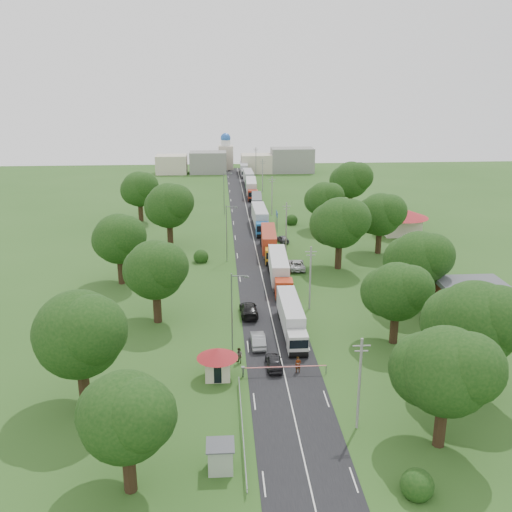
{
  "coord_description": "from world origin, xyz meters",
  "views": [
    {
      "loc": [
        -6.72,
        -79.35,
        30.81
      ],
      "look_at": [
        -0.89,
        8.26,
        3.0
      ],
      "focal_mm": 40.0,
      "sensor_mm": 36.0,
      "label": 1
    }
  ],
  "objects": [
    {
      "name": "tree_12",
      "position": [
        -16.01,
        25.17,
        7.85
      ],
      "size": [
        9.6,
        9.6,
        12.05
      ],
      "color": "#382616",
      "rests_on": "ground"
    },
    {
      "name": "truck_6",
      "position": [
        2.14,
        86.62,
        2.18
      ],
      "size": [
        2.77,
        14.83,
        4.11
      ],
      "color": "#215932",
      "rests_on": "ground"
    },
    {
      "name": "house_brick",
      "position": [
        26.0,
        -12.0,
        2.65
      ],
      "size": [
        8.6,
        6.6,
        5.2
      ],
      "color": "maroon",
      "rests_on": "ground"
    },
    {
      "name": "guard_booth",
      "position": [
        -7.2,
        -25.0,
        2.16
      ],
      "size": [
        4.4,
        4.4,
        3.45
      ],
      "color": "beige",
      "rests_on": "ground"
    },
    {
      "name": "tree_11",
      "position": [
        -22.01,
        5.16,
        7.22
      ],
      "size": [
        8.8,
        8.8,
        11.07
      ],
      "color": "#382616",
      "rests_on": "ground"
    },
    {
      "name": "distant_town",
      "position": [
        0.68,
        110.0,
        3.49
      ],
      "size": [
        52.0,
        8.0,
        8.0
      ],
      "color": "gray",
      "rests_on": "ground"
    },
    {
      "name": "tree_13",
      "position": [
        -24.01,
        45.16,
        7.22
      ],
      "size": [
        8.8,
        8.8,
        11.07
      ],
      "color": "#382616",
      "rests_on": "ground"
    },
    {
      "name": "car_lane_rear",
      "position": [
        -3.0,
        -8.64,
        0.81
      ],
      "size": [
        2.47,
        5.68,
        1.63
      ],
      "primitive_type": "imported",
      "rotation": [
        0.0,
        0.0,
        3.18
      ],
      "color": "black",
      "rests_on": "ground"
    },
    {
      "name": "tree_3",
      "position": [
        19.99,
        -7.84,
        7.22
      ],
      "size": [
        8.8,
        8.8,
        11.07
      ],
      "color": "#382616",
      "rests_on": "ground"
    },
    {
      "name": "tree_9",
      "position": [
        -20.01,
        -29.83,
        7.85
      ],
      "size": [
        9.6,
        9.6,
        12.05
      ],
      "color": "#382616",
      "rests_on": "ground"
    },
    {
      "name": "car_verge_near",
      "position": [
        6.0,
        10.02,
        0.78
      ],
      "size": [
        2.81,
        5.68,
        1.55
      ],
      "primitive_type": "imported",
      "rotation": [
        0.0,
        0.0,
        3.1
      ],
      "color": "beige",
      "rests_on": "ground"
    },
    {
      "name": "kiosk",
      "position": [
        -7.0,
        -40.0,
        1.23
      ],
      "size": [
        2.3,
        2.3,
        2.41
      ],
      "color": "#99A593",
      "rests_on": "ground"
    },
    {
      "name": "truck_4",
      "position": [
        2.27,
        52.37,
        1.99
      ],
      "size": [
        2.93,
        13.61,
        3.76
      ],
      "color": "silver",
      "rests_on": "ground"
    },
    {
      "name": "tree_5",
      "position": [
        21.99,
        18.16,
        7.22
      ],
      "size": [
        8.8,
        8.8,
        11.07
      ],
      "color": "#382616",
      "rests_on": "ground"
    },
    {
      "name": "tree_2",
      "position": [
        13.99,
        -17.86,
        6.6
      ],
      "size": [
        8.0,
        8.0,
        10.1
      ],
      "color": "#382616",
      "rests_on": "ground"
    },
    {
      "name": "pole_0",
      "position": [
        5.5,
        -35.0,
        4.68
      ],
      "size": [
        1.6,
        0.24,
        9.0
      ],
      "color": "gray",
      "rests_on": "ground"
    },
    {
      "name": "lamp_2",
      "position": [
        -5.35,
        50.0,
        5.55
      ],
      "size": [
        2.03,
        0.22,
        10.0
      ],
      "color": "slate",
      "rests_on": "ground"
    },
    {
      "name": "tree_6",
      "position": [
        14.99,
        35.14,
        6.6
      ],
      "size": [
        8.0,
        8.0,
        10.1
      ],
      "color": "#382616",
      "rests_on": "ground"
    },
    {
      "name": "truck_2",
      "position": [
        2.21,
        19.02,
        2.16
      ],
      "size": [
        3.17,
        14.75,
        4.07
      ],
      "color": "orange",
      "rests_on": "ground"
    },
    {
      "name": "truck_7",
      "position": [
        1.67,
        104.8,
        2.02
      ],
      "size": [
        2.74,
        13.77,
        3.81
      ],
      "color": "silver",
      "rests_on": "ground"
    },
    {
      "name": "truck_1",
      "position": [
        2.37,
        3.38,
        2.24
      ],
      "size": [
        3.14,
        15.3,
        4.23
      ],
      "color": "red",
      "rests_on": "ground"
    },
    {
      "name": "boom_barrier",
      "position": [
        -1.36,
        -25.0,
        0.89
      ],
      "size": [
        9.22,
        0.35,
        1.18
      ],
      "color": "slate",
      "rests_on": "ground"
    },
    {
      "name": "road",
      "position": [
        0.0,
        20.0,
        0.0
      ],
      "size": [
        8.0,
        200.0,
        0.04
      ],
      "primitive_type": "cube",
      "color": "black",
      "rests_on": "ground"
    },
    {
      "name": "car_verge_far",
      "position": [
        5.5,
        26.17,
        0.68
      ],
      "size": [
        2.45,
        4.27,
        1.37
      ],
      "primitive_type": "imported",
      "rotation": [
        0.0,
        0.0,
        3.36
      ],
      "color": "#4D4E53",
      "rests_on": "ground"
    },
    {
      "name": "tree_7",
      "position": [
        23.99,
        50.17,
        7.85
      ],
      "size": [
        9.6,
        9.6,
        12.05
      ],
      "color": "#382616",
      "rests_on": "ground"
    },
    {
      "name": "church",
      "position": [
        -4.0,
        118.0,
        5.39
      ],
      "size": [
        5.0,
        5.0,
        12.3
      ],
      "color": "beige",
      "rests_on": "ground"
    },
    {
      "name": "truck_0",
      "position": [
        2.02,
        -14.33,
        2.03
      ],
      "size": [
        2.37,
        13.8,
        3.83
      ],
      "color": "silver",
      "rests_on": "ground"
    },
    {
      "name": "guard_rail",
      "position": [
        -5.0,
        -35.0,
        0.0
      ],
      "size": [
        0.1,
        17.0,
        1.7
      ],
      "primitive_type": null,
      "color": "slate",
      "rests_on": "ground"
    },
    {
      "name": "pole_5",
      "position": [
        5.5,
        105.0,
        4.68
      ],
      "size": [
        1.6,
        0.24,
        9.0
      ],
      "color": "gray",
      "rests_on": "ground"
    },
    {
      "name": "pedestrian_near",
      "position": [
        1.51,
        -24.5,
        0.91
      ],
      "size": [
        0.68,
        0.47,
        1.82
      ],
      "primitive_type": "imported",
      "rotation": [
        0.0,
        0.0,
        0.05
      ],
      "color": "gray",
      "rests_on": "ground"
    },
    {
      "name": "car_lane_front",
      "position": [
        -1.0,
        -23.36,
        0.74
      ],
      "size": [
        1.79,
        4.34,
        1.47
      ],
      "primitive_type": "imported",
      "rotation": [
        0.0,
        0.0,
        3.15
      ],
      "color": "black",
      "rests_on": "ground"
    },
    {
      "name": "truck_5",
      "position": [
        2.03,
        70.83,
        2.25
      ],
      "size": [
        3.04,
        15.33,
        4.24
      ],
      "color": "maroon",
      "rests_on": "ground"
    },
    {
      "name": "house_cream",
      "position": [
        30.0,
        30.0,
        3.64
      ],
      "size": [
        10.08,
        10.08,
        5.8
      ],
      "color": "beige",
      "rests_on": "ground"
    },
    {
      "name": "pole_1",
      "position": [
        5.5,
        -7.0,
        4.68
      ],
      "size": [
        1.6,
        0.24,
        9.0
      ],
      "color": "gray",
      "rests_on": "ground"
    },
    {
      "name": "pedestrian_booth",
      "position": [
        -4.8,
        -22.0,
        0.9
      ],
      "size": [
        1.07,
        1.11,
        1.8
      ],
      "primitive_type": "imported",
      "rotation": [
        0.0,
        0.0,
        -0.91
      ],
      "color": "gray",
      "rests_on": "ground"
    },
    {
      "name": "lamp_0",
      "position": [
        -5.35,
        -20.0,
        5.55
      ],
      "size": [
        2.03,
        0.22,
        10.0
      ],
      "color": "slate",
      "rests_on": "ground"
    },
    {
      "name": "pole_3",
      "position": [
        5.5,
        49.0,
        4.68
      ],
      "size": [
        1.6,
        0.24,
        9.0
      ],
      "color": "gray",
      "rests_on": "ground"
    },
    {
      "name": "pole_2",
      "position": [
        5.5,
        21.0,
        4.68
      ],
      "size": [
        1.6,
        0.24,
        9.0
      ],
      "color": "gray",
      "rests_on": "ground"
    },
    {
      "name": "info_sign",
      "position": [
        5.2,
        35.0,
        3.0
      ],
      "size": [
        0.12,
        3.1,
        4.1
      ],
      "color": "slate",
      "rests_on": "ground"
    },
    {
      "name": "tree_0",
      "position": [
        11.99,
        -37.84,
        7.22
      ],
      "size": [
        8.8,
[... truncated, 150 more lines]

